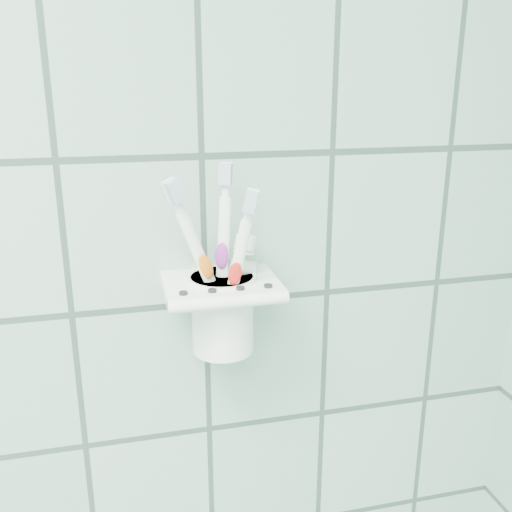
% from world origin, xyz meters
% --- Properties ---
extents(holder_bracket, '(0.13, 0.11, 0.04)m').
position_xyz_m(holder_bracket, '(0.66, 1.15, 1.29)').
color(holder_bracket, white).
rests_on(holder_bracket, wall_back).
extents(cup, '(0.08, 0.08, 0.09)m').
position_xyz_m(cup, '(0.66, 1.16, 1.26)').
color(cup, white).
rests_on(cup, holder_bracket).
extents(toothbrush_pink, '(0.08, 0.03, 0.22)m').
position_xyz_m(toothbrush_pink, '(0.68, 1.15, 1.32)').
color(toothbrush_pink, white).
rests_on(toothbrush_pink, cup).
extents(toothbrush_blue, '(0.03, 0.03, 0.22)m').
position_xyz_m(toothbrush_blue, '(0.66, 1.15, 1.32)').
color(toothbrush_blue, white).
rests_on(toothbrush_blue, cup).
extents(toothbrush_orange, '(0.04, 0.05, 0.20)m').
position_xyz_m(toothbrush_orange, '(0.66, 1.14, 1.32)').
color(toothbrush_orange, white).
rests_on(toothbrush_orange, cup).
extents(toothpaste_tube, '(0.06, 0.04, 0.14)m').
position_xyz_m(toothpaste_tube, '(0.67, 1.15, 1.29)').
color(toothpaste_tube, silver).
rests_on(toothpaste_tube, cup).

